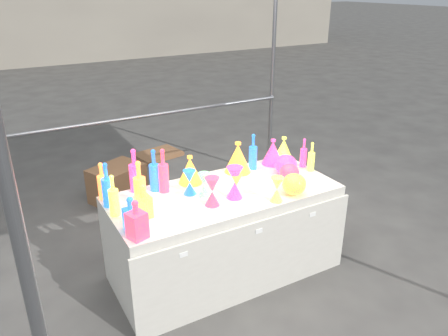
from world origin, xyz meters
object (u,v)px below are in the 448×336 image
cardboard_box_closed (117,183)px  decanter_0 (143,201)px  hourglass_0 (212,191)px  display_table (225,233)px  globe_0 (294,185)px  bottle_0 (102,181)px  lampshade_0 (190,169)px

cardboard_box_closed → decanter_0: 1.95m
hourglass_0 → display_table: bearing=37.8°
cardboard_box_closed → globe_0: (0.83, -2.04, 0.63)m
bottle_0 → decanter_0: size_ratio=1.17×
bottle_0 → globe_0: bottle_0 is taller
display_table → lampshade_0: size_ratio=7.86×
cardboard_box_closed → hourglass_0: hourglass_0 is taller
bottle_0 → hourglass_0: size_ratio=1.32×
display_table → cardboard_box_closed: (-0.39, 1.74, -0.17)m
decanter_0 → globe_0: decanter_0 is taller
decanter_0 → lampshade_0: (0.53, 0.36, -0.01)m
display_table → hourglass_0: bearing=-142.2°
display_table → hourglass_0: (-0.19, -0.14, 0.49)m
decanter_0 → cardboard_box_closed: bearing=74.7°
cardboard_box_closed → bottle_0: bottle_0 is taller
decanter_0 → hourglass_0: size_ratio=1.13×
bottle_0 → globe_0: 1.45m
display_table → lampshade_0: (-0.16, 0.29, 0.49)m
decanter_0 → hourglass_0: (0.50, -0.08, -0.01)m
cardboard_box_closed → lampshade_0: (0.23, -1.45, 0.67)m
display_table → globe_0: 0.70m
hourglass_0 → globe_0: size_ratio=1.18×
cardboard_box_closed → decanter_0: decanter_0 is taller
display_table → cardboard_box_closed: 1.79m
bottle_0 → globe_0: size_ratio=1.56×
cardboard_box_closed → bottle_0: size_ratio=1.88×
cardboard_box_closed → hourglass_0: 2.01m
globe_0 → lampshade_0: (-0.60, 0.58, 0.04)m
bottle_0 → lampshade_0: size_ratio=1.25×
hourglass_0 → decanter_0: bearing=171.4°
cardboard_box_closed → decanter_0: size_ratio=2.19×
decanter_0 → hourglass_0: 0.50m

